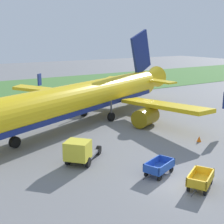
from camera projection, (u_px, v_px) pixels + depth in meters
name	position (u px, v px, depth m)	size (l,w,h in m)	color
ground_plane	(178.00, 183.00, 22.45)	(220.00, 220.00, 0.00)	slate
grass_strip	(7.00, 91.00, 60.59)	(220.00, 28.00, 0.06)	#477A38
airplane	(90.00, 97.00, 38.22)	(35.87, 29.34, 11.34)	yellow
baggage_cart_second_in_row	(200.00, 180.00, 21.69)	(3.47, 2.42, 1.07)	gold
baggage_cart_third_in_row	(159.00, 167.00, 23.79)	(3.59, 2.16, 1.07)	#234CB2
service_truck_beside_carts	(80.00, 151.00, 25.72)	(4.52, 4.34, 2.10)	slate
traffic_cone_near_plane	(199.00, 139.00, 31.27)	(0.44, 0.44, 0.58)	orange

